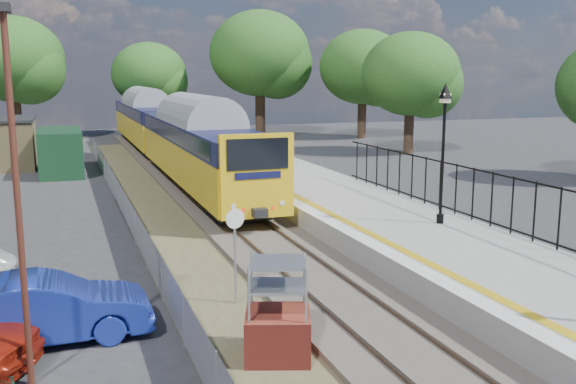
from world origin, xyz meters
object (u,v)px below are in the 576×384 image
speed_sign (235,241)px  train (166,129)px  car_blue (45,309)px  victorian_lamp_north (444,121)px  carpark_lamp (16,177)px  brick_plinth (278,312)px

speed_sign → train: bearing=70.8°
speed_sign → car_blue: bearing=176.1°
victorian_lamp_north → carpark_lamp: 13.77m
victorian_lamp_north → car_blue: size_ratio=1.02×
speed_sign → car_blue: size_ratio=0.55×
train → carpark_lamp: carpark_lamp is taller
train → brick_plinth: train is taller
train → carpark_lamp: 30.46m
speed_sign → carpark_lamp: 5.96m
brick_plinth → speed_sign: speed_sign is taller
victorian_lamp_north → speed_sign: victorian_lamp_north is taller
speed_sign → carpark_lamp: size_ratio=0.36×
victorian_lamp_north → carpark_lamp: size_ratio=0.66×
victorian_lamp_north → speed_sign: (-7.80, -2.90, -2.62)m
train → carpark_lamp: size_ratio=5.88×
brick_plinth → carpark_lamp: bearing=173.9°
brick_plinth → victorian_lamp_north: bearing=38.5°
victorian_lamp_north → brick_plinth: victorian_lamp_north is taller
carpark_lamp → car_blue: size_ratio=1.53×
car_blue → victorian_lamp_north: bearing=-74.0°
speed_sign → carpark_lamp: (-4.73, -2.80, 2.28)m
train → victorian_lamp_north: bearing=-77.5°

